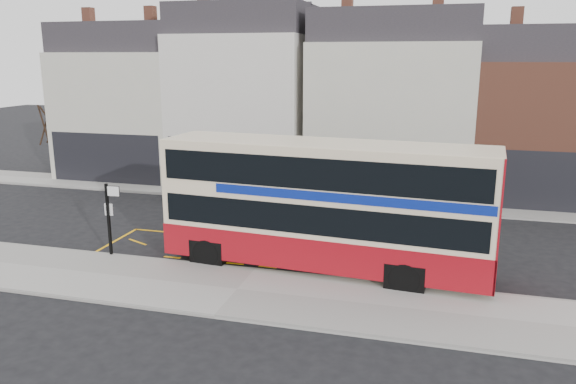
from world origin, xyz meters
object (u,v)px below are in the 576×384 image
(double_decker_bus, at_px, (326,204))
(car_white, at_px, (425,207))
(car_silver, at_px, (200,189))
(street_tree_right, at_px, (457,133))
(bus_stop_post, at_px, (110,212))
(car_grey, at_px, (281,191))
(street_tree_left, at_px, (54,114))

(double_decker_bus, xyz_separation_m, car_white, (3.35, 7.78, -1.88))
(car_silver, xyz_separation_m, street_tree_right, (13.53, 3.17, 3.20))
(double_decker_bus, height_order, bus_stop_post, double_decker_bus)
(bus_stop_post, distance_m, car_grey, 10.65)
(double_decker_bus, relative_size, street_tree_left, 2.00)
(double_decker_bus, distance_m, car_white, 8.68)
(bus_stop_post, xyz_separation_m, street_tree_left, (-11.75, 12.47, 2.28))
(double_decker_bus, bearing_deg, street_tree_right, 72.15)
(car_white, distance_m, street_tree_left, 24.01)
(car_white, xyz_separation_m, street_tree_right, (1.40, 3.77, 3.19))
(car_grey, xyz_separation_m, street_tree_left, (-15.88, 2.72, 3.45))
(car_silver, height_order, car_white, car_white)
(double_decker_bus, xyz_separation_m, car_grey, (-4.23, 8.76, -1.81))
(bus_stop_post, bearing_deg, car_silver, 88.08)
(car_grey, xyz_separation_m, car_white, (7.58, -0.98, -0.06))
(bus_stop_post, height_order, car_silver, bus_stop_post)
(car_grey, bearing_deg, street_tree_left, 99.66)
(car_white, bearing_deg, car_silver, 72.78)
(car_silver, distance_m, car_grey, 4.57)
(street_tree_left, bearing_deg, car_silver, -15.31)
(double_decker_bus, relative_size, bus_stop_post, 4.25)
(car_silver, bearing_deg, car_white, -104.65)
(car_silver, bearing_deg, bus_stop_post, 170.74)
(bus_stop_post, relative_size, street_tree_right, 0.51)
(car_silver, xyz_separation_m, street_tree_left, (-11.33, 3.10, 3.52))
(car_grey, distance_m, car_white, 7.64)
(double_decker_bus, height_order, car_silver, double_decker_bus)
(car_grey, bearing_deg, car_silver, 114.17)
(car_silver, relative_size, street_tree_left, 0.61)
(car_grey, relative_size, street_tree_right, 0.76)
(car_grey, distance_m, street_tree_left, 16.48)
(car_grey, relative_size, street_tree_left, 0.71)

